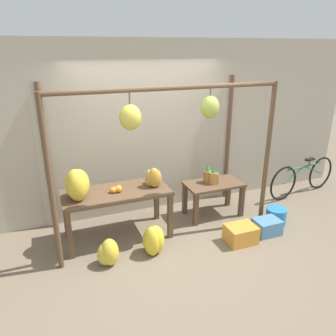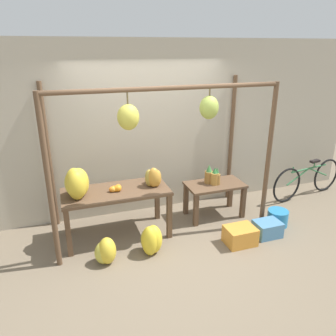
{
  "view_description": "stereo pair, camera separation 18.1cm",
  "coord_description": "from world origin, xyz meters",
  "px_view_note": "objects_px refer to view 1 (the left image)",
  "views": [
    {
      "loc": [
        -1.52,
        -3.63,
        2.68
      ],
      "look_at": [
        0.12,
        0.6,
        0.98
      ],
      "focal_mm": 35.0,
      "sensor_mm": 36.0,
      "label": 1
    },
    {
      "loc": [
        -1.35,
        -3.69,
        2.68
      ],
      "look_at": [
        0.12,
        0.6,
        0.98
      ],
      "focal_mm": 35.0,
      "sensor_mm": 36.0,
      "label": 2
    }
  ],
  "objects_px": {
    "parked_bicycle": "(303,177)",
    "papaya_pile": "(154,178)",
    "orange_pile": "(116,189)",
    "pineapple_cluster": "(212,176)",
    "banana_pile_on_table": "(77,185)",
    "fruit_crate_white": "(241,234)",
    "banana_pile_ground_right": "(153,240)",
    "blue_bucket": "(276,216)",
    "banana_pile_ground_left": "(108,253)",
    "fruit_crate_purple": "(267,227)"
  },
  "relations": [
    {
      "from": "orange_pile",
      "to": "papaya_pile",
      "type": "height_order",
      "value": "papaya_pile"
    },
    {
      "from": "pineapple_cluster",
      "to": "blue_bucket",
      "type": "bearing_deg",
      "value": -36.43
    },
    {
      "from": "banana_pile_ground_left",
      "to": "papaya_pile",
      "type": "xyz_separation_m",
      "value": [
        0.84,
        0.61,
        0.69
      ]
    },
    {
      "from": "fruit_crate_white",
      "to": "parked_bicycle",
      "type": "bearing_deg",
      "value": 26.51
    },
    {
      "from": "banana_pile_ground_left",
      "to": "parked_bicycle",
      "type": "bearing_deg",
      "value": 12.01
    },
    {
      "from": "banana_pile_ground_right",
      "to": "papaya_pile",
      "type": "bearing_deg",
      "value": 69.34
    },
    {
      "from": "orange_pile",
      "to": "fruit_crate_white",
      "type": "distance_m",
      "value": 1.9
    },
    {
      "from": "banana_pile_on_table",
      "to": "orange_pile",
      "type": "relative_size",
      "value": 2.64
    },
    {
      "from": "parked_bicycle",
      "to": "fruit_crate_purple",
      "type": "bearing_deg",
      "value": -147.83
    },
    {
      "from": "pineapple_cluster",
      "to": "fruit_crate_purple",
      "type": "relative_size",
      "value": 0.83
    },
    {
      "from": "parked_bicycle",
      "to": "papaya_pile",
      "type": "relative_size",
      "value": 5.0
    },
    {
      "from": "banana_pile_on_table",
      "to": "fruit_crate_purple",
      "type": "xyz_separation_m",
      "value": [
        2.63,
        -0.7,
        -0.81
      ]
    },
    {
      "from": "orange_pile",
      "to": "pineapple_cluster",
      "type": "distance_m",
      "value": 1.6
    },
    {
      "from": "orange_pile",
      "to": "fruit_crate_white",
      "type": "bearing_deg",
      "value": -25.5
    },
    {
      "from": "banana_pile_on_table",
      "to": "fruit_crate_purple",
      "type": "relative_size",
      "value": 1.28
    },
    {
      "from": "papaya_pile",
      "to": "banana_pile_ground_right",
      "type": "bearing_deg",
      "value": -110.66
    },
    {
      "from": "orange_pile",
      "to": "banana_pile_ground_left",
      "type": "bearing_deg",
      "value": -114.78
    },
    {
      "from": "banana_pile_on_table",
      "to": "blue_bucket",
      "type": "bearing_deg",
      "value": -9.38
    },
    {
      "from": "banana_pile_ground_right",
      "to": "fruit_crate_purple",
      "type": "distance_m",
      "value": 1.78
    },
    {
      "from": "banana_pile_ground_right",
      "to": "parked_bicycle",
      "type": "distance_m",
      "value": 3.38
    },
    {
      "from": "pineapple_cluster",
      "to": "banana_pile_on_table",
      "type": "bearing_deg",
      "value": -176.25
    },
    {
      "from": "parked_bicycle",
      "to": "fruit_crate_purple",
      "type": "height_order",
      "value": "parked_bicycle"
    },
    {
      "from": "banana_pile_ground_right",
      "to": "papaya_pile",
      "type": "distance_m",
      "value": 0.91
    },
    {
      "from": "orange_pile",
      "to": "banana_pile_ground_right",
      "type": "height_order",
      "value": "orange_pile"
    },
    {
      "from": "banana_pile_ground_left",
      "to": "parked_bicycle",
      "type": "xyz_separation_m",
      "value": [
        3.89,
        0.83,
        0.17
      ]
    },
    {
      "from": "banana_pile_ground_right",
      "to": "papaya_pile",
      "type": "xyz_separation_m",
      "value": [
        0.22,
        0.59,
        0.67
      ]
    },
    {
      "from": "banana_pile_ground_left",
      "to": "fruit_crate_white",
      "type": "distance_m",
      "value": 1.9
    },
    {
      "from": "banana_pile_on_table",
      "to": "pineapple_cluster",
      "type": "xyz_separation_m",
      "value": [
        2.12,
        0.14,
        -0.22
      ]
    },
    {
      "from": "banana_pile_ground_left",
      "to": "pineapple_cluster",
      "type": "bearing_deg",
      "value": 21.09
    },
    {
      "from": "orange_pile",
      "to": "parked_bicycle",
      "type": "distance_m",
      "value": 3.65
    },
    {
      "from": "banana_pile_on_table",
      "to": "pineapple_cluster",
      "type": "bearing_deg",
      "value": 3.75
    },
    {
      "from": "blue_bucket",
      "to": "parked_bicycle",
      "type": "distance_m",
      "value": 1.4
    },
    {
      "from": "banana_pile_ground_left",
      "to": "parked_bicycle",
      "type": "relative_size",
      "value": 0.22
    },
    {
      "from": "banana_pile_ground_right",
      "to": "fruit_crate_purple",
      "type": "height_order",
      "value": "banana_pile_ground_right"
    },
    {
      "from": "fruit_crate_white",
      "to": "parked_bicycle",
      "type": "distance_m",
      "value": 2.25
    },
    {
      "from": "orange_pile",
      "to": "banana_pile_ground_right",
      "type": "relative_size",
      "value": 0.43
    },
    {
      "from": "banana_pile_on_table",
      "to": "blue_bucket",
      "type": "xyz_separation_m",
      "value": [
        2.97,
        -0.49,
        -0.8
      ]
    },
    {
      "from": "blue_bucket",
      "to": "fruit_crate_purple",
      "type": "relative_size",
      "value": 0.84
    },
    {
      "from": "banana_pile_ground_left",
      "to": "banana_pile_on_table",
      "type": "bearing_deg",
      "value": 113.13
    },
    {
      "from": "fruit_crate_white",
      "to": "blue_bucket",
      "type": "distance_m",
      "value": 0.87
    },
    {
      "from": "banana_pile_ground_right",
      "to": "blue_bucket",
      "type": "distance_m",
      "value": 2.11
    },
    {
      "from": "papaya_pile",
      "to": "banana_pile_on_table",
      "type": "bearing_deg",
      "value": -178.51
    },
    {
      "from": "orange_pile",
      "to": "banana_pile_ground_left",
      "type": "distance_m",
      "value": 0.89
    },
    {
      "from": "pineapple_cluster",
      "to": "banana_pile_ground_right",
      "type": "relative_size",
      "value": 0.74
    },
    {
      "from": "banana_pile_on_table",
      "to": "fruit_crate_white",
      "type": "bearing_deg",
      "value": -19.4
    },
    {
      "from": "blue_bucket",
      "to": "fruit_crate_purple",
      "type": "bearing_deg",
      "value": -147.73
    },
    {
      "from": "orange_pile",
      "to": "papaya_pile",
      "type": "bearing_deg",
      "value": 1.17
    },
    {
      "from": "banana_pile_ground_left",
      "to": "blue_bucket",
      "type": "height_order",
      "value": "banana_pile_ground_left"
    },
    {
      "from": "papaya_pile",
      "to": "fruit_crate_purple",
      "type": "distance_m",
      "value": 1.87
    },
    {
      "from": "blue_bucket",
      "to": "parked_bicycle",
      "type": "height_order",
      "value": "parked_bicycle"
    }
  ]
}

